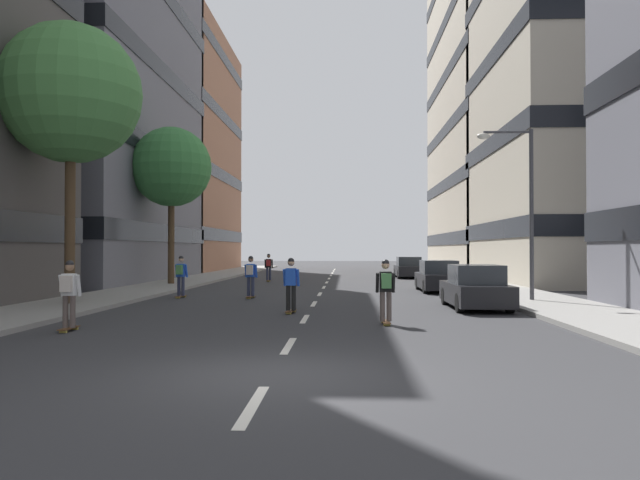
% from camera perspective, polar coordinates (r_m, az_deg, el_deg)
% --- Properties ---
extents(ground_plane, '(147.87, 147.87, 0.00)m').
position_cam_1_polar(ground_plane, '(34.72, 0.46, -4.27)').
color(ground_plane, '#333335').
extents(sidewalk_left, '(3.48, 67.77, 0.14)m').
position_cam_1_polar(sidewalk_left, '(39.03, -12.16, -3.77)').
color(sidewalk_left, gray).
rests_on(sidewalk_left, ground_plane).
extents(sidewalk_right, '(3.48, 67.77, 0.14)m').
position_cam_1_polar(sidewalk_right, '(38.48, 13.59, -3.81)').
color(sidewalk_right, gray).
rests_on(sidewalk_right, ground_plane).
extents(lane_markings, '(0.16, 57.20, 0.01)m').
position_cam_1_polar(lane_markings, '(35.57, 0.51, -4.18)').
color(lane_markings, silver).
rests_on(lane_markings, ground_plane).
extents(building_left_mid, '(16.59, 20.33, 25.63)m').
position_cam_1_polar(building_left_mid, '(44.85, -24.53, 13.20)').
color(building_left_mid, slate).
rests_on(building_left_mid, ground_plane).
extents(building_left_far, '(16.59, 18.59, 22.42)m').
position_cam_1_polar(building_left_far, '(61.54, -16.50, 7.80)').
color(building_left_far, '#9E6B51').
rests_on(building_left_far, ground_plane).
extents(building_right_mid, '(16.59, 16.36, 21.61)m').
position_cam_1_polar(building_right_mid, '(43.36, 26.56, 10.98)').
color(building_right_mid, '#BCB29E').
rests_on(building_right_mid, ground_plane).
extents(building_right_far, '(16.59, 23.36, 30.11)m').
position_cam_1_polar(building_right_far, '(61.49, 19.23, 11.46)').
color(building_right_far, '#BCB29E').
rests_on(building_right_far, ground_plane).
extents(parked_car_near, '(1.82, 4.40, 1.52)m').
position_cam_1_polar(parked_car_near, '(21.85, 14.29, -4.40)').
color(parked_car_near, black).
rests_on(parked_car_near, ground_plane).
extents(parked_car_mid, '(1.82, 4.40, 1.52)m').
position_cam_1_polar(parked_car_mid, '(44.41, 8.25, -2.62)').
color(parked_car_mid, black).
rests_on(parked_car_mid, ground_plane).
extents(parked_car_far, '(1.82, 4.40, 1.52)m').
position_cam_1_polar(parked_car_far, '(30.25, 10.97, -3.43)').
color(parked_car_far, black).
rests_on(parked_car_far, ground_plane).
extents(street_tree_near, '(4.98, 4.98, 9.99)m').
position_cam_1_polar(street_tree_near, '(24.16, -22.21, 12.48)').
color(street_tree_near, '#4C3823').
rests_on(street_tree_near, sidewalk_left).
extents(street_tree_mid, '(4.48, 4.48, 8.80)m').
position_cam_1_polar(street_tree_mid, '(35.63, -13.68, 6.59)').
color(street_tree_mid, '#4C3823').
rests_on(street_tree_mid, sidewalk_left).
extents(streetlamp_right, '(2.13, 0.30, 6.50)m').
position_cam_1_polar(streetlamp_right, '(24.59, 18.28, 4.03)').
color(streetlamp_right, '#3F3F44').
rests_on(streetlamp_right, sidewalk_right).
extents(skater_0, '(0.54, 0.91, 1.78)m').
position_cam_1_polar(skater_0, '(16.78, 6.14, -4.41)').
color(skater_0, brown).
rests_on(skater_0, ground_plane).
extents(skater_1, '(0.54, 0.91, 1.78)m').
position_cam_1_polar(skater_1, '(39.16, -4.81, -2.40)').
color(skater_1, brown).
rests_on(skater_1, ground_plane).
extents(skater_2, '(0.55, 0.92, 1.78)m').
position_cam_1_polar(skater_2, '(25.79, -6.49, -3.18)').
color(skater_2, brown).
rests_on(skater_2, ground_plane).
extents(skater_3, '(0.55, 0.92, 1.78)m').
position_cam_1_polar(skater_3, '(19.67, -2.72, -3.99)').
color(skater_3, brown).
rests_on(skater_3, ground_plane).
extents(skater_4, '(0.53, 0.90, 1.78)m').
position_cam_1_polar(skater_4, '(16.56, -22.37, -4.40)').
color(skater_4, brown).
rests_on(skater_4, ground_plane).
extents(skater_5, '(0.55, 0.92, 1.78)m').
position_cam_1_polar(skater_5, '(26.49, -12.85, -3.10)').
color(skater_5, brown).
rests_on(skater_5, ground_plane).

